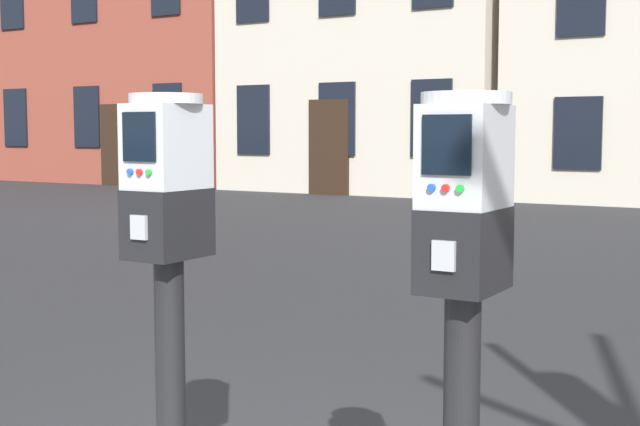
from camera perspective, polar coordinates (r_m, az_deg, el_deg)
The scene contains 3 objects.
parking_meter_near_kerb at distance 2.64m, azimuth -9.87°, elevation -1.59°, with size 0.22×0.25×1.37m.
parking_meter_twin_adjacent at distance 2.15m, azimuth 9.33°, elevation -3.46°, with size 0.22×0.25×1.35m.
townhouse_brick_corner at distance 22.46m, azimuth 5.60°, elevation 13.38°, with size 6.73×6.89×9.10m.
Camera 1 is at (1.58, -2.08, 1.40)m, focal length 49.12 mm.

